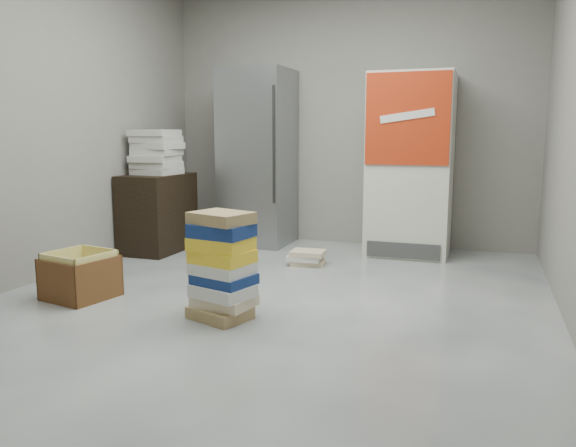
% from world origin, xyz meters
% --- Properties ---
extents(ground, '(5.00, 5.00, 0.00)m').
position_xyz_m(ground, '(0.00, 0.00, 0.00)').
color(ground, silver).
rests_on(ground, ground).
extents(room_shell, '(4.04, 5.04, 2.82)m').
position_xyz_m(room_shell, '(0.00, 0.00, 1.80)').
color(room_shell, gray).
rests_on(room_shell, ground).
extents(steel_fridge, '(0.70, 0.72, 1.90)m').
position_xyz_m(steel_fridge, '(-0.90, 2.13, 0.95)').
color(steel_fridge, '#96999D').
rests_on(steel_fridge, ground).
extents(coke_cooler, '(0.80, 0.73, 1.80)m').
position_xyz_m(coke_cooler, '(0.75, 2.12, 0.90)').
color(coke_cooler, silver).
rests_on(coke_cooler, ground).
extents(wood_shelf, '(0.50, 0.80, 0.80)m').
position_xyz_m(wood_shelf, '(-1.73, 1.40, 0.40)').
color(wood_shelf, black).
rests_on(wood_shelf, ground).
extents(supply_box_stack, '(0.44, 0.44, 0.45)m').
position_xyz_m(supply_box_stack, '(-1.72, 1.40, 1.03)').
color(supply_box_stack, beige).
rests_on(supply_box_stack, wood_shelf).
extents(phonebook_stack_main, '(0.46, 0.43, 0.71)m').
position_xyz_m(phonebook_stack_main, '(-0.14, -0.34, 0.36)').
color(phonebook_stack_main, '#9D8052').
rests_on(phonebook_stack_main, ground).
extents(phonebook_stack_side, '(0.36, 0.30, 0.14)m').
position_xyz_m(phonebook_stack_side, '(-0.07, 1.30, 0.07)').
color(phonebook_stack_side, beige).
rests_on(phonebook_stack_side, ground).
extents(cardboard_box, '(0.51, 0.51, 0.35)m').
position_xyz_m(cardboard_box, '(-1.34, -0.28, 0.14)').
color(cardboard_box, yellow).
rests_on(cardboard_box, ground).
extents(bucket_lid, '(0.42, 0.42, 0.09)m').
position_xyz_m(bucket_lid, '(-0.24, -0.15, 0.04)').
color(bucket_lid, gold).
rests_on(bucket_lid, ground).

